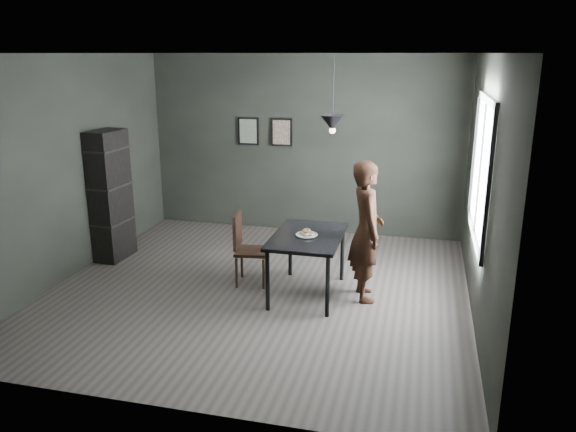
% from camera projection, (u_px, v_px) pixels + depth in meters
% --- Properties ---
extents(ground, '(5.00, 5.00, 0.00)m').
position_uv_depth(ground, '(260.00, 289.00, 6.93)').
color(ground, '#37332F').
rests_on(ground, ground).
extents(back_wall, '(5.00, 0.10, 2.80)m').
position_uv_depth(back_wall, '(304.00, 145.00, 8.87)').
color(back_wall, black).
rests_on(back_wall, ground).
extents(ceiling, '(5.00, 5.00, 0.02)m').
position_uv_depth(ceiling, '(256.00, 53.00, 6.15)').
color(ceiling, silver).
rests_on(ceiling, ground).
extents(window_assembly, '(0.04, 1.96, 1.56)m').
position_uv_depth(window_assembly, '(481.00, 168.00, 6.10)').
color(window_assembly, white).
rests_on(window_assembly, ground).
extents(cafe_table, '(0.80, 1.20, 0.75)m').
position_uv_depth(cafe_table, '(308.00, 241.00, 6.60)').
color(cafe_table, black).
rests_on(cafe_table, ground).
extents(white_plate, '(0.23, 0.23, 0.01)m').
position_uv_depth(white_plate, '(307.00, 235.00, 6.55)').
color(white_plate, white).
rests_on(white_plate, cafe_table).
extents(donut_pile, '(0.18, 0.18, 0.07)m').
position_uv_depth(donut_pile, '(307.00, 233.00, 6.54)').
color(donut_pile, beige).
rests_on(donut_pile, white_plate).
extents(woman, '(0.56, 0.69, 1.65)m').
position_uv_depth(woman, '(366.00, 231.00, 6.47)').
color(woman, black).
rests_on(woman, ground).
extents(wood_chair, '(0.44, 0.44, 0.91)m').
position_uv_depth(wood_chair, '(246.00, 244.00, 6.98)').
color(wood_chair, black).
rests_on(wood_chair, ground).
extents(shelf_unit, '(0.37, 0.62, 1.81)m').
position_uv_depth(shelf_unit, '(110.00, 196.00, 7.76)').
color(shelf_unit, black).
rests_on(shelf_unit, ground).
extents(pendant_lamp, '(0.28, 0.28, 0.86)m').
position_uv_depth(pendant_lamp, '(333.00, 123.00, 6.25)').
color(pendant_lamp, black).
rests_on(pendant_lamp, ground).
extents(framed_print_left, '(0.34, 0.04, 0.44)m').
position_uv_depth(framed_print_left, '(248.00, 131.00, 8.99)').
color(framed_print_left, black).
rests_on(framed_print_left, ground).
extents(framed_print_right, '(0.34, 0.04, 0.44)m').
position_uv_depth(framed_print_right, '(282.00, 132.00, 8.86)').
color(framed_print_right, black).
rests_on(framed_print_right, ground).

